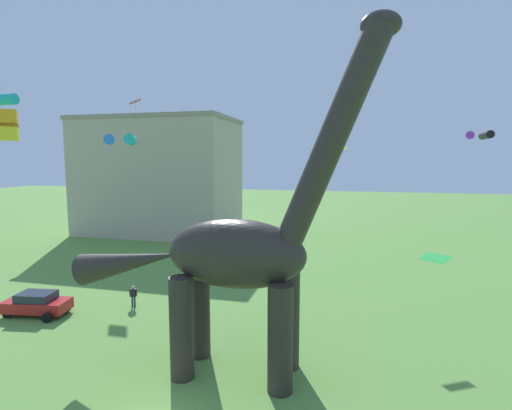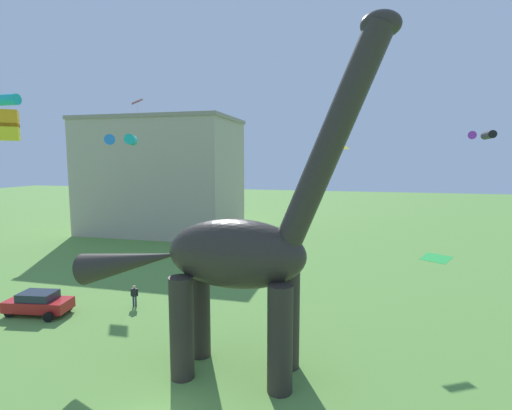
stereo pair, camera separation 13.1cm
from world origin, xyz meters
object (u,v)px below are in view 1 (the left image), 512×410
Objects in this scene: dinosaur_sculpture at (234,254)px; kite_high_left at (126,140)px; kite_near_low at (483,135)px; parked_sedan_left at (37,303)px; kite_apex at (435,258)px; person_vendor_side at (133,294)px; kite_far_left at (6,125)px; kite_trailing at (135,102)px; kite_mid_left at (337,147)px.

dinosaur_sculpture reaches higher than kite_high_left.
kite_high_left is at bearing -137.98° from kite_near_low.
kite_near_low is (30.91, 15.43, 11.64)m from parked_sedan_left.
parked_sedan_left is at bearing -178.31° from kite_apex.
parked_sedan_left is 1.87× the size of kite_near_low.
person_vendor_side is 14.03m from kite_far_left.
kite_trailing is at bearing 119.50° from kite_high_left.
kite_trailing reaches higher than dinosaur_sculpture.
kite_apex is at bearing 55.30° from dinosaur_sculpture.
kite_mid_left is (14.68, 15.95, -0.60)m from kite_far_left.
kite_near_low is 17.48m from kite_apex.
kite_mid_left is 0.99× the size of kite_high_left.
kite_near_low reaches higher than kite_apex.
parked_sedan_left is 25.15m from kite_apex.
kite_mid_left is (13.63, 7.39, 10.47)m from person_vendor_side.
kite_trailing is 33.60m from kite_near_low.
parked_sedan_left is 6.22m from person_vendor_side.
dinosaur_sculpture reaches higher than kite_near_low.
dinosaur_sculpture reaches higher than kite_far_left.
kite_trailing is at bearing 106.58° from kite_far_left.
kite_mid_left reaches higher than person_vendor_side.
kite_mid_left is at bearing -18.36° from kite_trailing.
kite_far_left is 21.69m from kite_mid_left.
dinosaur_sculpture is at bearing -129.91° from kite_near_low.
kite_high_left is (-9.59, -13.99, -0.04)m from kite_mid_left.
kite_trailing is 33.79m from kite_apex.
kite_far_left is at bearing -73.42° from kite_trailing.
kite_far_left is at bearing -162.27° from kite_apex.
person_vendor_side is 0.87× the size of kite_mid_left.
kite_trailing is (-2.38, 17.37, 15.81)m from parked_sedan_left.
kite_mid_left is at bearing 120.43° from kite_apex.
parked_sedan_left is at bearing -121.96° from person_vendor_side.
kite_far_left is (4.50, -5.74, 11.20)m from parked_sedan_left.
kite_apex is at bearing 24.93° from person_vendor_side.
person_vendor_side is 0.66× the size of kite_near_low.
person_vendor_side is 30.57m from kite_near_low.
person_vendor_side is (5.54, 2.81, 0.14)m from parked_sedan_left.
kite_apex is at bearing 16.58° from kite_high_left.
parked_sedan_left is at bearing 158.46° from kite_high_left.
kite_far_left is (-1.05, -8.56, 11.06)m from person_vendor_side.
dinosaur_sculpture is 12.31m from kite_far_left.
kite_mid_left is at bearing 55.56° from kite_high_left.
kite_apex is (24.75, 0.73, 4.45)m from parked_sedan_left.
dinosaur_sculpture is 3.73× the size of parked_sedan_left.
kite_far_left is at bearing -141.28° from kite_near_low.
dinosaur_sculpture is at bearing -21.90° from parked_sedan_left.
dinosaur_sculpture is at bearing -3.00° from person_vendor_side.
kite_high_left is at bearing -60.50° from kite_trailing.
dinosaur_sculpture is at bearing 2.00° from kite_high_left.
kite_near_low is (15.91, 19.02, 6.50)m from dinosaur_sculpture.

